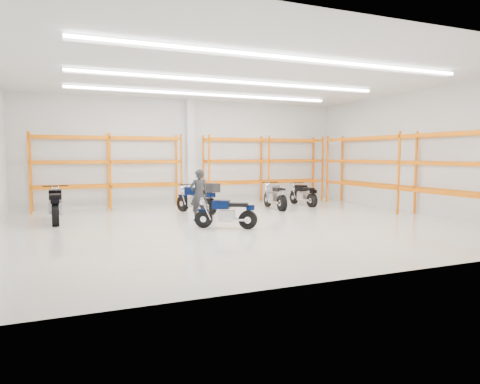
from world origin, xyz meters
name	(u,v)px	position (x,y,z in m)	size (l,w,h in m)	color
ground	(243,225)	(0.00, 0.00, 0.00)	(14.00, 14.00, 0.00)	beige
room_shell	(243,117)	(0.00, 0.03, 3.28)	(14.02, 12.02, 4.51)	silver
motorcycle_main	(229,214)	(-0.65, -0.45, 0.43)	(1.66, 1.08, 0.91)	black
motorcycle_back_a	(55,206)	(-5.34, 2.64, 0.54)	(0.77, 2.33, 1.15)	black
motorcycle_back_b	(199,199)	(-0.55, 2.81, 0.55)	(1.13, 2.17, 1.16)	black
motorcycle_back_c	(275,197)	(2.66, 3.00, 0.49)	(0.71, 2.13, 1.05)	black
motorcycle_back_d	(304,195)	(4.30, 3.56, 0.45)	(0.65, 1.95, 0.96)	black
standing_man	(199,195)	(-1.00, 1.35, 0.84)	(0.61, 0.40, 1.68)	black
structural_column	(190,152)	(0.00, 5.82, 2.25)	(0.32, 0.32, 4.50)	white
pallet_racking_back_left	(109,164)	(-3.40, 5.48, 1.79)	(5.67, 0.87, 3.00)	orange
pallet_racking_back_right	(265,163)	(3.40, 5.48, 1.79)	(5.67, 0.87, 3.00)	orange
pallet_racking_side	(408,164)	(6.48, 0.00, 1.81)	(0.87, 9.07, 3.00)	orange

